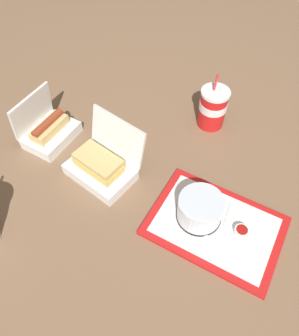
{
  "coord_description": "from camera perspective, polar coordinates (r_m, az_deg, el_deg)",
  "views": [
    {
      "loc": [
        -0.23,
        0.58,
        0.85
      ],
      "look_at": [
        -0.0,
        0.01,
        0.05
      ],
      "focal_mm": 35.0,
      "sensor_mm": 36.0,
      "label": 1
    }
  ],
  "objects": [
    {
      "name": "clamshell_hotdog_back",
      "position": [
        1.18,
        -17.14,
        6.33
      ],
      "size": [
        0.16,
        0.19,
        0.17
      ],
      "color": "white",
      "rests_on": "ground_plane"
    },
    {
      "name": "plastic_fork",
      "position": [
        0.93,
        10.94,
        -13.14
      ],
      "size": [
        0.09,
        0.08,
        0.0
      ],
      "primitive_type": "cube",
      "rotation": [
        0.0,
        0.0,
        -0.7
      ],
      "color": "white",
      "rests_on": "food_tray"
    },
    {
      "name": "napkin_stack",
      "position": [
        0.99,
        16.09,
        -8.79
      ],
      "size": [
        0.1,
        0.1,
        0.0
      ],
      "primitive_type": "cube",
      "rotation": [
        0.0,
        0.0,
        0.01
      ],
      "color": "white",
      "rests_on": "food_tray"
    },
    {
      "name": "clamshell_sandwich_center",
      "position": [
        1.04,
        -8.33,
        0.5
      ],
      "size": [
        0.25,
        0.23,
        0.17
      ],
      "color": "white",
      "rests_on": "ground_plane"
    },
    {
      "name": "soda_cup_back",
      "position": [
        1.18,
        10.96,
        10.32
      ],
      "size": [
        0.1,
        0.1,
        0.21
      ],
      "color": "red",
      "rests_on": "ground_plane"
    },
    {
      "name": "ground_plane",
      "position": [
        1.06,
        0.28,
        -1.1
      ],
      "size": [
        3.2,
        3.2,
        0.0
      ],
      "primitive_type": "plane",
      "color": "brown"
    },
    {
      "name": "ketchup_cup",
      "position": [
        0.96,
        15.67,
        -10.6
      ],
      "size": [
        0.04,
        0.04,
        0.02
      ],
      "color": "white",
      "rests_on": "food_tray"
    },
    {
      "name": "food_tray",
      "position": [
        0.97,
        11.34,
        -9.85
      ],
      "size": [
        0.4,
        0.3,
        0.01
      ],
      "color": "red",
      "rests_on": "ground_plane"
    },
    {
      "name": "cake_container",
      "position": [
        0.94,
        8.79,
        -7.14
      ],
      "size": [
        0.13,
        0.13,
        0.08
      ],
      "color": "black",
      "rests_on": "food_tray"
    }
  ]
}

